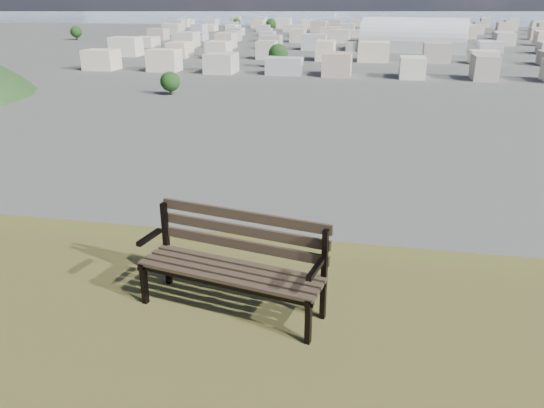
# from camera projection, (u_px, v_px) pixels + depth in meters

# --- Properties ---
(park_bench) EXTENTS (1.79, 0.89, 0.90)m
(park_bench) POSITION_uv_depth(u_px,v_px,m) (235.00, 258.00, 4.85)
(park_bench) COLOR #3F3324
(park_bench) RESTS_ON hilltop_mesa
(arena) EXTENTS (56.74, 31.06, 22.71)m
(arena) POSITION_uv_depth(u_px,v_px,m) (413.00, 41.00, 280.08)
(arena) COLOR beige
(arena) RESTS_ON ground
(city_blocks) EXTENTS (395.00, 361.00, 7.00)m
(city_blocks) POSITION_uv_depth(u_px,v_px,m) (379.00, 33.00, 370.54)
(city_blocks) COLOR beige
(city_blocks) RESTS_ON ground
(city_trees) EXTENTS (406.52, 387.20, 9.98)m
(city_trees) POSITION_uv_depth(u_px,v_px,m) (332.00, 38.00, 305.81)
(city_trees) COLOR black
(city_trees) RESTS_ON ground
(bay_water) EXTENTS (2400.00, 700.00, 0.12)m
(bay_water) POSITION_uv_depth(u_px,v_px,m) (381.00, 15.00, 833.60)
(bay_water) COLOR #94A7BC
(bay_water) RESTS_ON ground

